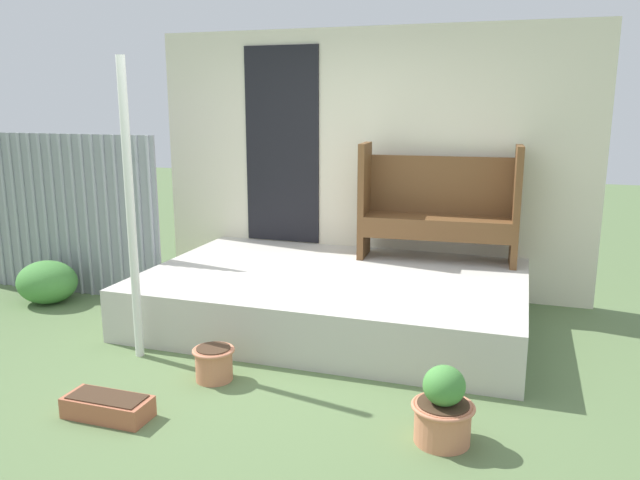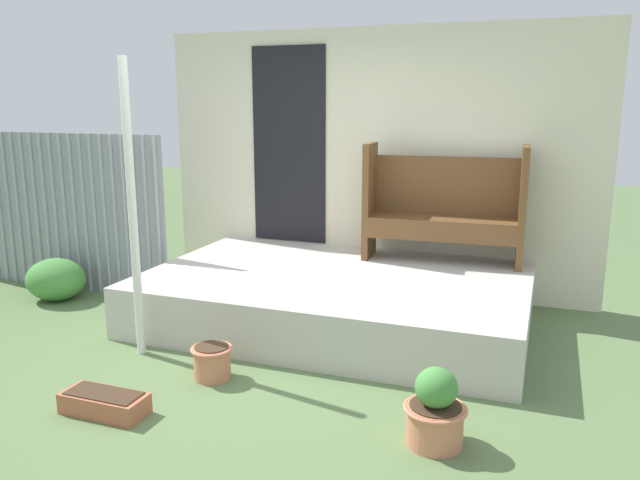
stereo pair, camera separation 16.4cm
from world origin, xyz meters
name	(u,v)px [view 1 (the left image)]	position (x,y,z in m)	size (l,w,h in m)	color
ground_plane	(267,365)	(0.00, 0.00, 0.00)	(24.00, 24.00, 0.00)	#5B7547
porch_slab	(334,297)	(0.19, 1.06, 0.22)	(3.22, 2.12, 0.44)	beige
house_wall	(362,162)	(0.15, 2.15, 1.31)	(4.42, 0.08, 2.60)	beige
fence_corrugated	(51,214)	(-2.77, 1.06, 0.80)	(2.46, 0.05, 1.59)	gray
support_post	(131,213)	(-1.00, -0.13, 1.10)	(0.07, 0.07, 2.21)	white
bench	(438,203)	(0.96, 1.85, 0.97)	(1.46, 0.49, 1.08)	brown
flower_pot_left	(214,362)	(-0.26, -0.33, 0.13)	(0.30, 0.30, 0.24)	tan
flower_pot_middle	(443,409)	(1.36, -0.66, 0.20)	(0.36, 0.36, 0.46)	tan
planter_box_rect	(108,407)	(-0.63, -1.01, 0.07)	(0.54, 0.23, 0.14)	#B26042
shrub_by_fence	(47,282)	(-2.58, 0.70, 0.20)	(0.58, 0.52, 0.41)	#478C3D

